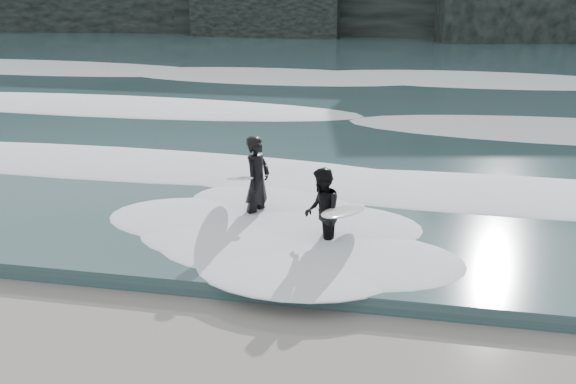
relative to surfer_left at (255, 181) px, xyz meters
name	(u,v)px	position (x,y,z in m)	size (l,w,h in m)	color
sea	(364,67)	(-0.11, 22.49, -0.82)	(90.00, 52.00, 0.30)	#2F4A4E
foam_near	(276,174)	(-0.11, 2.49, -0.57)	(60.00, 3.20, 0.20)	white
foam_mid	(323,115)	(-0.11, 9.49, -0.55)	(60.00, 4.00, 0.24)	white
foam_far	(355,73)	(-0.11, 18.49, -0.52)	(60.00, 4.80, 0.30)	white
surfer_left	(255,181)	(0.00, 0.00, 0.00)	(1.36, 2.04, 1.93)	black
surfer_right	(325,212)	(1.68, -1.24, -0.11)	(1.26, 2.26, 1.70)	black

